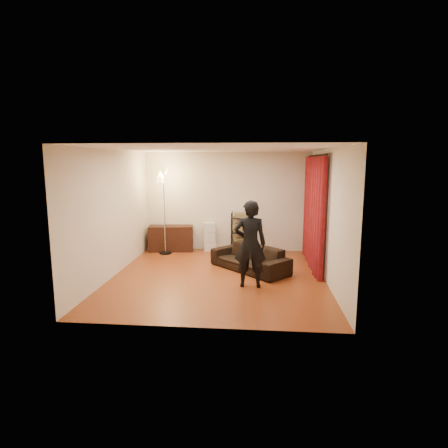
# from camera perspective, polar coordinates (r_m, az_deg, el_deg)

# --- Properties ---
(floor) EXTENTS (5.00, 5.00, 0.00)m
(floor) POSITION_cam_1_polar(r_m,az_deg,el_deg) (8.11, -0.90, -8.03)
(floor) COLOR maroon
(floor) RESTS_ON ground
(ceiling) EXTENTS (5.00, 5.00, 0.00)m
(ceiling) POSITION_cam_1_polar(r_m,az_deg,el_deg) (7.74, -0.96, 11.40)
(ceiling) COLOR white
(ceiling) RESTS_ON ground
(wall_back) EXTENTS (5.00, 0.00, 5.00)m
(wall_back) POSITION_cam_1_polar(r_m,az_deg,el_deg) (10.28, 0.56, 3.43)
(wall_back) COLOR beige
(wall_back) RESTS_ON ground
(wall_front) EXTENTS (5.00, 0.00, 5.00)m
(wall_front) POSITION_cam_1_polar(r_m,az_deg,el_deg) (5.37, -3.78, -2.33)
(wall_front) COLOR beige
(wall_front) RESTS_ON ground
(wall_left) EXTENTS (0.00, 5.00, 5.00)m
(wall_left) POSITION_cam_1_polar(r_m,az_deg,el_deg) (8.36, -16.47, 1.59)
(wall_left) COLOR beige
(wall_left) RESTS_ON ground
(wall_right) EXTENTS (0.00, 5.00, 5.00)m
(wall_right) POSITION_cam_1_polar(r_m,az_deg,el_deg) (7.90, 15.53, 1.19)
(wall_right) COLOR beige
(wall_right) RESTS_ON ground
(curtain_rod) EXTENTS (0.04, 2.65, 0.04)m
(curtain_rod) POSITION_cam_1_polar(r_m,az_deg,el_deg) (8.91, 13.96, 10.12)
(curtain_rod) COLOR black
(curtain_rod) RESTS_ON wall_right
(curtain) EXTENTS (0.22, 2.65, 2.55)m
(curtain) POSITION_cam_1_polar(r_m,az_deg,el_deg) (8.99, 13.50, 1.78)
(curtain) COLOR maroon
(curtain) RESTS_ON ground
(sofa) EXTENTS (1.89, 1.87, 0.56)m
(sofa) POSITION_cam_1_polar(r_m,az_deg,el_deg) (8.53, 3.92, -5.21)
(sofa) COLOR black
(sofa) RESTS_ON ground
(person) EXTENTS (0.64, 0.42, 1.72)m
(person) POSITION_cam_1_polar(r_m,az_deg,el_deg) (7.30, 3.99, -3.06)
(person) COLOR black
(person) RESTS_ON ground
(media_cabinet) EXTENTS (1.25, 0.61, 0.70)m
(media_cabinet) POSITION_cam_1_polar(r_m,az_deg,el_deg) (10.41, -8.07, -2.17)
(media_cabinet) COLOR #32180F
(media_cabinet) RESTS_ON ground
(storage_boxes) EXTENTS (0.37, 0.32, 0.80)m
(storage_boxes) POSITION_cam_1_polar(r_m,az_deg,el_deg) (10.29, -2.22, -1.94)
(storage_boxes) COLOR beige
(storage_boxes) RESTS_ON ground
(wire_shelf) EXTENTS (0.58, 0.49, 1.09)m
(wire_shelf) POSITION_cam_1_polar(r_m,az_deg,el_deg) (10.15, 2.58, -1.26)
(wire_shelf) COLOR black
(wire_shelf) RESTS_ON ground
(floor_lamp) EXTENTS (0.49, 0.49, 2.23)m
(floor_lamp) POSITION_cam_1_polar(r_m,az_deg,el_deg) (9.98, -9.07, 1.75)
(floor_lamp) COLOR silver
(floor_lamp) RESTS_ON ground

